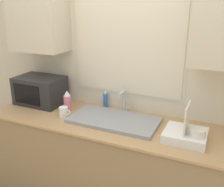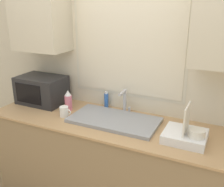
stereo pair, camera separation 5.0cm
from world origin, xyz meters
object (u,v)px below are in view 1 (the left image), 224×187
object	(u,v)px
microwave	(40,90)
soap_bottle	(105,100)
faucet	(124,100)
mug_near_sink	(64,112)
dish_rack	(187,134)
spray_bottle	(67,101)

from	to	relation	value
microwave	soap_bottle	size ratio (longest dim) A/B	2.87
faucet	mug_near_sink	distance (m)	0.58
dish_rack	spray_bottle	xyz separation A→B (m)	(-1.16, 0.12, 0.05)
dish_rack	mug_near_sink	size ratio (longest dim) A/B	2.76
faucet	spray_bottle	world-z (taller)	faucet
spray_bottle	soap_bottle	size ratio (longest dim) A/B	1.22
dish_rack	spray_bottle	distance (m)	1.17
dish_rack	microwave	bearing A→B (deg)	173.49
spray_bottle	soap_bottle	world-z (taller)	spray_bottle
soap_bottle	mug_near_sink	distance (m)	0.45
soap_bottle	microwave	bearing A→B (deg)	-165.35
microwave	dish_rack	distance (m)	1.54
microwave	mug_near_sink	world-z (taller)	microwave
faucet	spray_bottle	distance (m)	0.55
faucet	mug_near_sink	xyz separation A→B (m)	(-0.47, -0.32, -0.09)
microwave	faucet	bearing A→B (deg)	7.74
soap_bottle	mug_near_sink	xyz separation A→B (m)	(-0.25, -0.38, -0.03)
faucet	soap_bottle	xyz separation A→B (m)	(-0.22, 0.05, -0.06)
spray_bottle	soap_bottle	xyz separation A→B (m)	(0.30, 0.23, -0.02)
microwave	soap_bottle	bearing A→B (deg)	14.65
mug_near_sink	faucet	bearing A→B (deg)	34.40
faucet	spray_bottle	size ratio (longest dim) A/B	1.14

